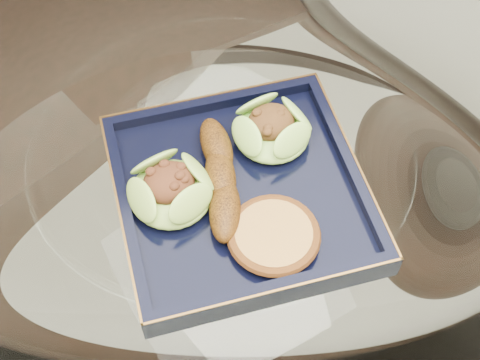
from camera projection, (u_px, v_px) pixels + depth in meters
dining_table at (225, 245)px, 0.91m from camera, size 1.13×1.13×0.77m
dining_chair at (120, 38)px, 1.26m from camera, size 0.44×0.44×0.92m
navy_plate at (240, 195)px, 0.75m from camera, size 0.33×0.33×0.02m
lettuce_wrap_left at (171, 191)px, 0.72m from camera, size 0.11×0.11×0.03m
lettuce_wrap_right at (272, 131)px, 0.77m from camera, size 0.11×0.11×0.03m
roasted_plantain at (220, 177)px, 0.73m from camera, size 0.09×0.16×0.03m
crumb_patty at (274, 236)px, 0.70m from camera, size 0.10×0.10×0.02m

